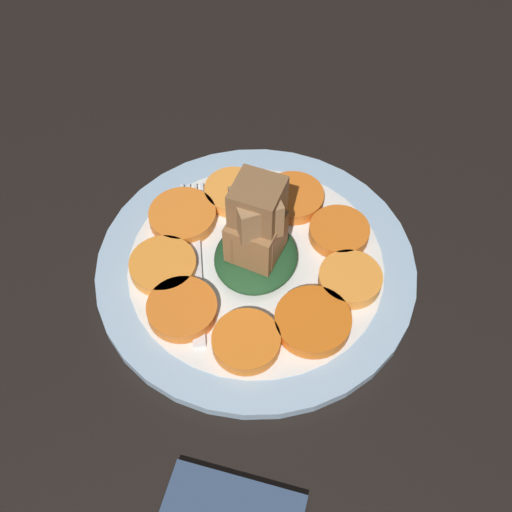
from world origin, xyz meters
TOP-DOWN VIEW (x-y plane):
  - table_slab at (0.00, 0.00)cm, footprint 120.00×120.00cm
  - plate at (0.00, 0.00)cm, footprint 30.02×30.02cm
  - carrot_slice_0 at (7.01, -4.82)cm, footprint 6.25×6.25cm
  - carrot_slice_1 at (8.62, 1.48)cm, footprint 5.90×5.90cm
  - carrot_slice_2 at (5.21, 6.53)cm, footprint 6.71×6.71cm
  - carrot_slice_3 at (-0.11, 8.86)cm, footprint 5.78×5.78cm
  - carrot_slice_4 at (-5.10, 6.86)cm, footprint 5.79×5.79cm
  - carrot_slice_5 at (-8.17, 1.64)cm, footprint 6.09×6.09cm
  - carrot_slice_6 at (-7.33, -4.35)cm, footprint 5.82×5.82cm
  - carrot_slice_7 at (-3.00, -8.25)cm, footprint 6.56×6.56cm
  - carrot_slice_8 at (3.07, -8.05)cm, footprint 6.19×6.19cm
  - center_pile at (-0.22, -0.06)cm, footprint 8.56×7.71cm
  - fork at (0.74, -5.75)cm, footprint 17.96×8.11cm

SIDE VIEW (x-z plane):
  - table_slab at x=0.00cm, z-range 0.00..2.00cm
  - plate at x=0.00cm, z-range 1.99..3.04cm
  - fork at x=0.74cm, z-range 3.10..3.50cm
  - carrot_slice_0 at x=7.01cm, z-range 3.10..4.38cm
  - carrot_slice_1 at x=8.62cm, z-range 3.10..4.38cm
  - carrot_slice_2 at x=5.21cm, z-range 3.10..4.38cm
  - carrot_slice_3 at x=-0.11cm, z-range 3.10..4.38cm
  - carrot_slice_4 at x=-5.10cm, z-range 3.10..4.38cm
  - carrot_slice_5 at x=-8.17cm, z-range 3.10..4.38cm
  - carrot_slice_6 at x=-7.33cm, z-range 3.10..4.38cm
  - carrot_slice_7 at x=-3.00cm, z-range 3.10..4.38cm
  - carrot_slice_8 at x=3.07cm, z-range 3.10..4.38cm
  - center_pile at x=-0.22cm, z-range 2.27..12.25cm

